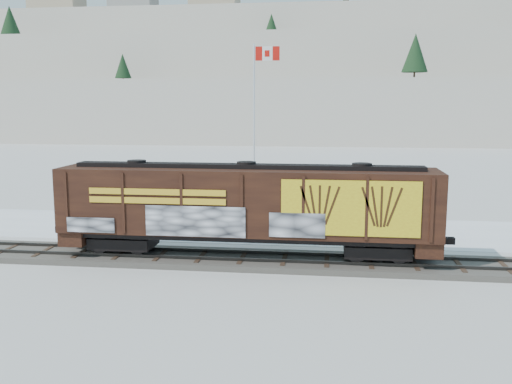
# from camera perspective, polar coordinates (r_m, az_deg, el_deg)

# --- Properties ---
(ground) EXTENTS (500.00, 500.00, 0.00)m
(ground) POSITION_cam_1_polar(r_m,az_deg,el_deg) (27.93, -5.41, -6.89)
(ground) COLOR white
(ground) RESTS_ON ground
(rail_track) EXTENTS (50.00, 3.40, 0.43)m
(rail_track) POSITION_cam_1_polar(r_m,az_deg,el_deg) (27.89, -5.42, -6.60)
(rail_track) COLOR #59544C
(rail_track) RESTS_ON ground
(parking_strip) EXTENTS (40.00, 8.00, 0.03)m
(parking_strip) POSITION_cam_1_polar(r_m,az_deg,el_deg) (35.06, -2.69, -3.59)
(parking_strip) COLOR white
(parking_strip) RESTS_ON ground
(hillside) EXTENTS (360.00, 110.00, 93.00)m
(hillside) POSITION_cam_1_polar(r_m,az_deg,el_deg) (166.25, 5.44, 11.14)
(hillside) COLOR white
(hillside) RESTS_ON ground
(hopper_railcar) EXTENTS (17.73, 3.06, 4.33)m
(hopper_railcar) POSITION_cam_1_polar(r_m,az_deg,el_deg) (26.89, -0.95, -1.23)
(hopper_railcar) COLOR black
(hopper_railcar) RESTS_ON rail_track
(flagpole) EXTENTS (2.30, 0.90, 11.81)m
(flagpole) POSITION_cam_1_polar(r_m,az_deg,el_deg) (42.12, -0.04, 4.52)
(flagpole) COLOR silver
(flagpole) RESTS_ON ground
(car_silver) EXTENTS (4.27, 2.11, 1.40)m
(car_silver) POSITION_cam_1_polar(r_m,az_deg,el_deg) (35.93, -12.30, -2.32)
(car_silver) COLOR #B9BCC1
(car_silver) RESTS_ON parking_strip
(car_white) EXTENTS (5.38, 3.36, 1.67)m
(car_white) POSITION_cam_1_polar(r_m,az_deg,el_deg) (32.96, 3.85, -2.89)
(car_white) COLOR silver
(car_white) RESTS_ON parking_strip
(car_dark) EXTENTS (4.60, 2.23, 1.29)m
(car_dark) POSITION_cam_1_polar(r_m,az_deg,el_deg) (34.79, 2.60, -2.57)
(car_dark) COLOR black
(car_dark) RESTS_ON parking_strip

